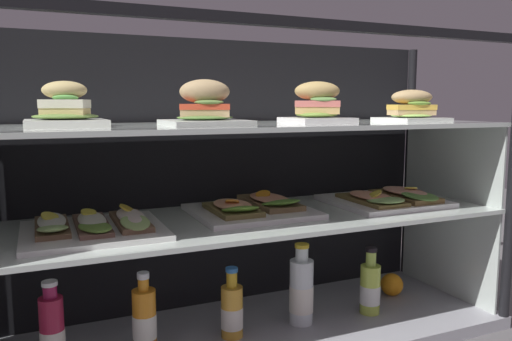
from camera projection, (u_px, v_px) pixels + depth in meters
The scene contains 19 objects.
case_base_deck at pixel (256, 334), 1.49m from camera, with size 1.53×0.50×0.04m, color #A2A2AA.
case_frame at pixel (236, 171), 1.57m from camera, with size 1.53×0.50×0.90m.
riser_lower_tier at pixel (256, 275), 1.46m from camera, with size 1.47×0.43×0.33m.
shelf_lower_glass at pixel (256, 218), 1.44m from camera, with size 1.49×0.45×0.01m, color silver.
riser_upper_tier at pixel (256, 173), 1.42m from camera, with size 1.47×0.43×0.25m.
shelf_upper_glass at pixel (256, 126), 1.41m from camera, with size 1.49×0.45×0.01m, color silver.
plated_roll_sandwich_near_left_corner at pixel (65, 111), 1.21m from camera, with size 0.19×0.19×0.11m.
plated_roll_sandwich_center at pixel (205, 109), 1.29m from camera, with size 0.21×0.21×0.12m.
plated_roll_sandwich_left_of_center at pixel (317, 106), 1.43m from camera, with size 0.17×0.17×0.12m.
plated_roll_sandwich_far_right at pixel (412, 109), 1.56m from camera, with size 0.18×0.18×0.10m.
open_sandwich_tray_near_left_corner at pixel (93, 226), 1.25m from camera, with size 0.34×0.31×0.06m.
open_sandwich_tray_far_left at pixel (253, 207), 1.47m from camera, with size 0.34×0.31×0.06m.
open_sandwich_tray_mid_right at pixel (388, 198), 1.61m from camera, with size 0.34×0.32×0.06m.
juice_bottle_back_right at pixel (52, 336), 1.22m from camera, with size 0.06×0.06×0.24m.
juice_bottle_back_center at pixel (144, 321), 1.33m from camera, with size 0.06×0.06×0.22m.
juice_bottle_front_second at pixel (232, 311), 1.42m from camera, with size 0.06×0.06×0.20m.
juice_bottle_front_middle at pixel (301, 292), 1.51m from camera, with size 0.07×0.07×0.25m.
juice_bottle_front_left_end at pixel (370, 288), 1.59m from camera, with size 0.06×0.06×0.21m.
orange_fruit_beside_bottles at pixel (392, 284), 1.74m from camera, with size 0.08×0.08×0.08m, color orange.
Camera 1 is at (-0.57, -1.29, 0.70)m, focal length 35.09 mm.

